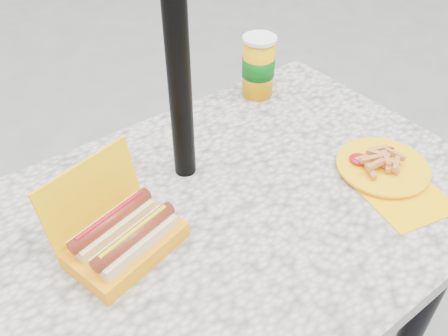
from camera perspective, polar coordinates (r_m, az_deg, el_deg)
picnic_table at (r=1.12m, az=0.26°, el=-8.77°), size 1.20×0.80×0.75m
umbrella_pole at (r=0.94m, az=-5.81°, el=16.06°), size 0.05×0.05×2.20m
hotdog_box at (r=0.95m, az=-12.13°, el=-7.98°), size 0.25×0.22×0.18m
fries_plate at (r=1.18m, az=18.66°, el=-0.01°), size 0.25×0.30×0.04m
soda_cup at (r=1.37m, az=4.15°, el=12.09°), size 0.09×0.09×0.18m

